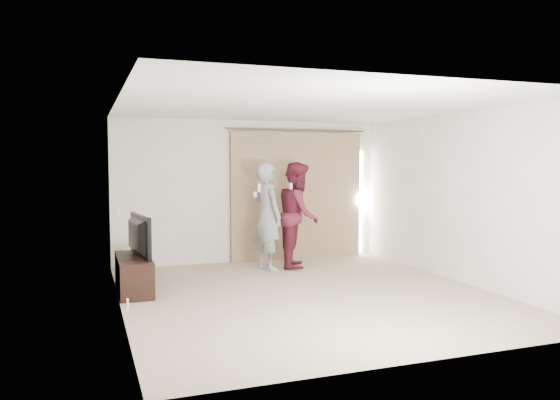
% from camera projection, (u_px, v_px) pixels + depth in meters
% --- Properties ---
extents(floor, '(5.50, 5.50, 0.00)m').
position_uv_depth(floor, '(308.00, 294.00, 7.60)').
color(floor, tan).
rests_on(floor, ground).
extents(wall_back, '(5.00, 0.04, 2.60)m').
position_uv_depth(wall_back, '(251.00, 191.00, 10.09)').
color(wall_back, silver).
rests_on(wall_back, ground).
extents(wall_left, '(0.04, 5.50, 2.60)m').
position_uv_depth(wall_left, '(119.00, 206.00, 6.66)').
color(wall_left, silver).
rests_on(wall_left, ground).
extents(ceiling, '(5.00, 5.50, 0.01)m').
position_uv_depth(ceiling, '(308.00, 106.00, 7.42)').
color(ceiling, silver).
rests_on(ceiling, wall_back).
extents(curtain, '(2.80, 0.11, 2.46)m').
position_uv_depth(curtain, '(298.00, 196.00, 10.34)').
color(curtain, tan).
rests_on(curtain, ground).
extents(tv_console, '(0.45, 1.29, 0.50)m').
position_uv_depth(tv_console, '(134.00, 274.00, 7.74)').
color(tv_console, black).
rests_on(tv_console, ground).
extents(tv, '(0.28, 1.05, 0.60)m').
position_uv_depth(tv, '(133.00, 236.00, 7.70)').
color(tv, black).
rests_on(tv, tv_console).
extents(scratching_post, '(0.41, 0.41, 0.55)m').
position_uv_depth(scratching_post, '(138.00, 261.00, 8.96)').
color(scratching_post, tan).
rests_on(scratching_post, ground).
extents(person_man, '(0.59, 0.76, 1.84)m').
position_uv_depth(person_man, '(267.00, 216.00, 9.26)').
color(person_man, gray).
rests_on(person_man, ground).
extents(person_woman, '(0.99, 1.10, 1.84)m').
position_uv_depth(person_woman, '(298.00, 215.00, 9.54)').
color(person_woman, maroon).
rests_on(person_woman, ground).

